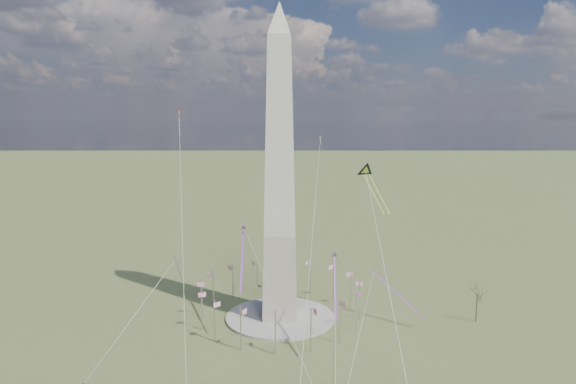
{
  "coord_description": "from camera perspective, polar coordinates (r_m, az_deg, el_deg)",
  "views": [
    {
      "loc": [
        8.67,
        -161.65,
        66.24
      ],
      "look_at": [
        2.58,
        0.0,
        42.34
      ],
      "focal_mm": 32.0,
      "sensor_mm": 36.0,
      "label": 1
    }
  ],
  "objects": [
    {
      "name": "kite_streamer_left",
      "position": [
        147.1,
        5.24,
        -9.5
      ],
      "size": [
        1.84,
        19.5,
        13.39
      ],
      "rotation": [
        0.0,
        0.0,
        3.11
      ],
      "color": "#EB254E",
      "rests_on": "ground"
    },
    {
      "name": "flagpole_ring",
      "position": [
        172.29,
        -0.88,
        -11.61
      ],
      "size": [
        54.4,
        54.4,
        13.0
      ],
      "color": "silver",
      "rests_on": "ground"
    },
    {
      "name": "washington_monument",
      "position": [
        162.91,
        -0.91,
        1.96
      ],
      "size": [
        15.56,
        15.56,
        100.0
      ],
      "color": "#A89B8C",
      "rests_on": "plaza"
    },
    {
      "name": "kite_streamer_mid",
      "position": [
        162.36,
        -5.07,
        -6.37
      ],
      "size": [
        3.01,
        22.51,
        15.45
      ],
      "rotation": [
        0.0,
        0.0,
        3.22
      ],
      "color": "#EB254E",
      "rests_on": "ground"
    },
    {
      "name": "tree_near",
      "position": [
        179.18,
        20.3,
        -10.39
      ],
      "size": [
        8.1,
        8.1,
        14.17
      ],
      "color": "brown",
      "rests_on": "ground"
    },
    {
      "name": "kite_delta_black",
      "position": [
        177.9,
        8.76,
        2.05
      ],
      "size": [
        10.14,
        18.73,
        15.29
      ],
      "rotation": [
        0.0,
        0.0,
        3.46
      ],
      "color": "black",
      "rests_on": "ground"
    },
    {
      "name": "kite_small_red",
      "position": [
        196.8,
        -12.02,
        8.81
      ],
      "size": [
        1.1,
        1.74,
        4.21
      ],
      "rotation": [
        0.0,
        0.0,
        2.85
      ],
      "color": "red",
      "rests_on": "ground"
    },
    {
      "name": "ground",
      "position": [
        174.91,
        -0.87,
        -13.85
      ],
      "size": [
        2000.0,
        2000.0,
        0.0
      ],
      "primitive_type": "plane",
      "color": "#546130",
      "rests_on": "ground"
    },
    {
      "name": "kite_diamond_purple",
      "position": [
        175.17,
        -12.13,
        -7.35
      ],
      "size": [
        2.14,
        3.3,
        10.05
      ],
      "rotation": [
        0.0,
        0.0,
        2.59
      ],
      "color": "navy",
      "rests_on": "ground"
    },
    {
      "name": "kite_small_white",
      "position": [
        210.68,
        3.64,
        6.05
      ],
      "size": [
        1.35,
        1.97,
        4.15
      ],
      "rotation": [
        0.0,
        0.0,
        2.46
      ],
      "color": "white",
      "rests_on": "ground"
    },
    {
      "name": "plaza",
      "position": [
        174.76,
        -0.87,
        -13.73
      ],
      "size": [
        36.0,
        36.0,
        0.8
      ],
      "primitive_type": "cylinder",
      "color": "#9E9C90",
      "rests_on": "ground"
    },
    {
      "name": "kite_streamer_right",
      "position": [
        172.08,
        11.45,
        -10.41
      ],
      "size": [
        15.48,
        11.9,
        12.66
      ],
      "rotation": [
        0.0,
        0.0,
        4.07
      ],
      "color": "#EB254E",
      "rests_on": "ground"
    }
  ]
}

